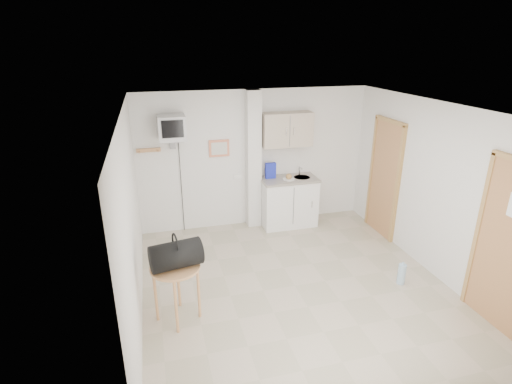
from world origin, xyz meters
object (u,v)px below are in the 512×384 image
object	(u,v)px
round_table	(176,274)
water_bottle	(402,274)
duffel_bag	(176,255)
crt_television	(172,128)

from	to	relation	value
round_table	water_bottle	bearing A→B (deg)	-0.64
water_bottle	round_table	bearing A→B (deg)	179.36
round_table	duffel_bag	xyz separation A→B (m)	(0.02, -0.03, 0.28)
duffel_bag	water_bottle	xyz separation A→B (m)	(3.12, -0.01, -0.76)
round_table	crt_television	bearing A→B (deg)	85.06
crt_television	water_bottle	distance (m)	4.17
duffel_bag	round_table	bearing A→B (deg)	117.54
duffel_bag	water_bottle	distance (m)	3.21
round_table	duffel_bag	world-z (taller)	duffel_bag
crt_television	round_table	distance (m)	2.66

